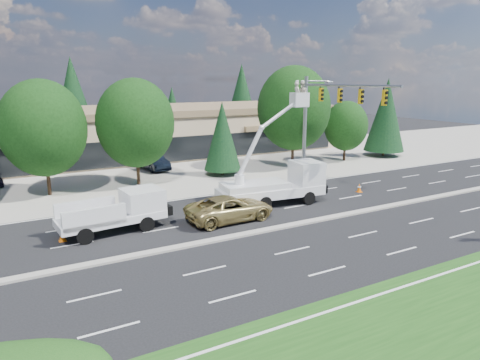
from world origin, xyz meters
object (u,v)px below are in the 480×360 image
signal_mast (322,114)px  minivan (230,208)px  bucket_truck (280,179)px  utility_pickup (119,215)px

signal_mast → minivan: 12.55m
minivan → signal_mast: bearing=-69.8°
minivan → bucket_truck: bearing=-73.0°
signal_mast → bucket_truck: signal_mast is taller
signal_mast → minivan: signal_mast is taller
signal_mast → utility_pickup: (-17.19, -2.80, -5.10)m
bucket_truck → utility_pickup: bearing=-172.6°
bucket_truck → minivan: size_ratio=1.53×
utility_pickup → minivan: 6.77m
signal_mast → minivan: size_ratio=1.79×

